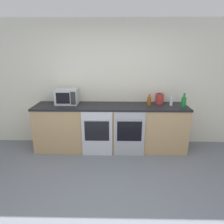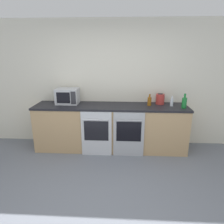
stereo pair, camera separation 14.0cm
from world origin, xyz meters
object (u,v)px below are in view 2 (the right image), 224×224
at_px(oven_right, 129,134).
at_px(microwave, 67,96).
at_px(bottle_amber, 149,101).
at_px(bottle_clear, 172,102).
at_px(oven_left, 96,134).
at_px(bottle_green, 184,102).
at_px(kettle, 160,99).

height_order(oven_right, microwave, microwave).
distance_m(microwave, bottle_amber, 1.67).
bearing_deg(bottle_clear, microwave, 177.80).
xyz_separation_m(oven_left, bottle_clear, (1.46, 0.35, 0.56)).
distance_m(oven_left, bottle_amber, 1.23).
distance_m(oven_right, bottle_amber, 0.79).
height_order(oven_right, bottle_clear, bottle_clear).
height_order(oven_left, microwave, microwave).
bearing_deg(bottle_green, microwave, 174.48).
xyz_separation_m(bottle_amber, bottle_clear, (0.43, -0.02, -0.01)).
bearing_deg(bottle_clear, oven_left, -166.38).
bearing_deg(microwave, bottle_amber, -2.14).
distance_m(microwave, bottle_green, 2.31).
xyz_separation_m(oven_left, kettle, (1.25, 0.50, 0.58)).
distance_m(oven_right, microwave, 1.47).
relative_size(oven_left, oven_right, 1.00).
distance_m(microwave, kettle, 1.90).
height_order(microwave, bottle_amber, microwave).
height_order(microwave, kettle, microwave).
bearing_deg(microwave, bottle_green, -5.52).
bearing_deg(bottle_clear, oven_right, -157.22).
relative_size(bottle_green, kettle, 1.27).
bearing_deg(oven_left, bottle_clear, 13.62).
xyz_separation_m(oven_right, bottle_amber, (0.41, 0.37, 0.57)).
distance_m(oven_right, bottle_green, 1.21).
bearing_deg(oven_right, bottle_green, 11.53).
height_order(oven_right, bottle_green, bottle_green).
bearing_deg(kettle, oven_left, -158.15).
height_order(bottle_green, bottle_clear, bottle_green).
bearing_deg(microwave, bottle_clear, -2.20).
distance_m(bottle_amber, kettle, 0.27).
bearing_deg(oven_right, kettle, 38.26).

